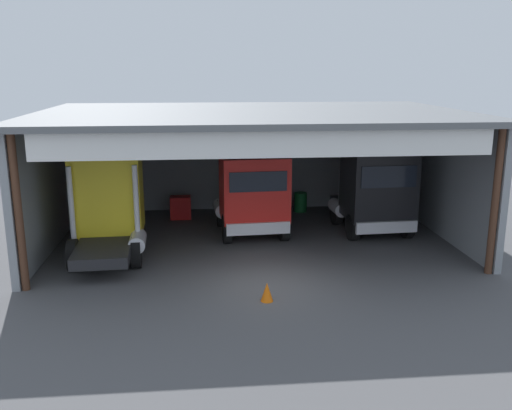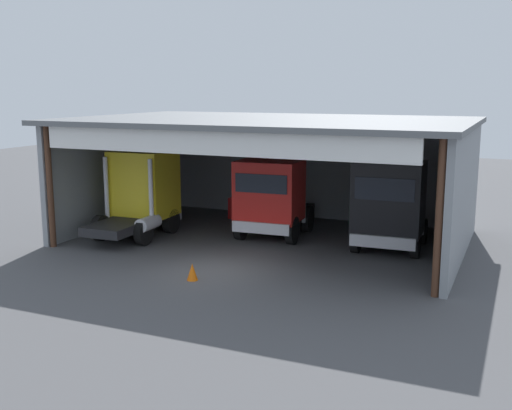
{
  "view_description": "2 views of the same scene",
  "coord_description": "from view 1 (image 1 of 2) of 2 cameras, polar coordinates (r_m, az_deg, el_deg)",
  "views": [
    {
      "loc": [
        -1.92,
        -16.35,
        6.55
      ],
      "look_at": [
        0.0,
        3.39,
        1.67
      ],
      "focal_mm": 39.58,
      "sensor_mm": 36.0,
      "label": 1
    },
    {
      "loc": [
        9.46,
        -18.07,
        6.12
      ],
      "look_at": [
        0.0,
        3.39,
        1.67
      ],
      "focal_mm": 43.11,
      "sensor_mm": 36.0,
      "label": 2
    }
  ],
  "objects": [
    {
      "name": "truck_red_center_left_bay",
      "position": [
        21.99,
        -0.42,
        1.08
      ],
      "size": [
        2.85,
        4.94,
        3.28
      ],
      "rotation": [
        0.0,
        0.0,
        3.2
      ],
      "color": "red",
      "rests_on": "ground"
    },
    {
      "name": "ground_plane",
      "position": [
        17.72,
        1.07,
        -7.86
      ],
      "size": [
        80.0,
        80.0,
        0.0
      ],
      "primitive_type": "plane",
      "color": "#4C4C4F",
      "rests_on": "ground"
    },
    {
      "name": "truck_yellow_left_bay",
      "position": [
        20.44,
        -14.7,
        0.06
      ],
      "size": [
        2.64,
        4.67,
        3.56
      ],
      "rotation": [
        0.0,
        0.0,
        0.04
      ],
      "color": "yellow",
      "rests_on": "ground"
    },
    {
      "name": "oil_drum",
      "position": [
        26.17,
        4.52,
        0.3
      ],
      "size": [
        0.58,
        0.58,
        0.89
      ],
      "primitive_type": "cylinder",
      "color": "#197233",
      "rests_on": "ground"
    },
    {
      "name": "truck_black_right_bay",
      "position": [
        22.78,
        11.9,
        1.49
      ],
      "size": [
        2.8,
        4.78,
        3.47
      ],
      "rotation": [
        0.0,
        0.0,
        3.19
      ],
      "color": "black",
      "rests_on": "ground"
    },
    {
      "name": "traffic_cone",
      "position": [
        16.31,
        1.11,
        -8.77
      ],
      "size": [
        0.36,
        0.36,
        0.56
      ],
      "primitive_type": "cone",
      "color": "orange",
      "rests_on": "ground"
    },
    {
      "name": "workshop_shed",
      "position": [
        22.38,
        -0.58,
        6.0
      ],
      "size": [
        15.67,
        10.31,
        4.96
      ],
      "color": "gray",
      "rests_on": "ground"
    },
    {
      "name": "tool_cart",
      "position": [
        25.07,
        -7.62,
        -0.25
      ],
      "size": [
        0.9,
        0.6,
        1.0
      ],
      "primitive_type": "cube",
      "color": "red",
      "rests_on": "ground"
    }
  ]
}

